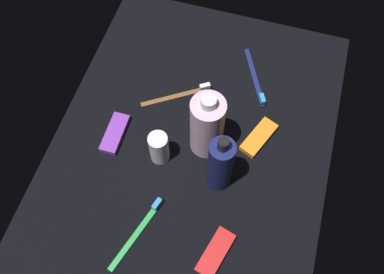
{
  "coord_description": "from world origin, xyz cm",
  "views": [
    {
      "loc": [
        41.52,
        12.28,
        87.53
      ],
      "look_at": [
        0.0,
        0.0,
        3.0
      ],
      "focal_mm": 38.78,
      "sensor_mm": 36.0,
      "label": 1
    }
  ],
  "objects_px": {
    "snack_bar_red": "(215,253)",
    "toothbrush_navy": "(256,80)",
    "toothbrush_green": "(140,229)",
    "snack_bar_purple": "(115,133)",
    "lotion_bottle": "(220,165)",
    "deodorant_stick": "(159,148)",
    "toothbrush_brown": "(180,94)",
    "bodywash_bottle": "(207,126)",
    "snack_bar_orange": "(259,137)"
  },
  "relations": [
    {
      "from": "toothbrush_green",
      "to": "toothbrush_navy",
      "type": "distance_m",
      "value": 0.47
    },
    {
      "from": "bodywash_bottle",
      "to": "toothbrush_brown",
      "type": "height_order",
      "value": "bodywash_bottle"
    },
    {
      "from": "deodorant_stick",
      "to": "toothbrush_navy",
      "type": "distance_m",
      "value": 0.32
    },
    {
      "from": "toothbrush_navy",
      "to": "snack_bar_orange",
      "type": "height_order",
      "value": "toothbrush_navy"
    },
    {
      "from": "lotion_bottle",
      "to": "snack_bar_purple",
      "type": "xyz_separation_m",
      "value": [
        -0.04,
        -0.26,
        -0.08
      ]
    },
    {
      "from": "bodywash_bottle",
      "to": "deodorant_stick",
      "type": "relative_size",
      "value": 2.2
    },
    {
      "from": "snack_bar_purple",
      "to": "deodorant_stick",
      "type": "bearing_deg",
      "value": 78.66
    },
    {
      "from": "toothbrush_navy",
      "to": "snack_bar_purple",
      "type": "bearing_deg",
      "value": -49.29
    },
    {
      "from": "toothbrush_brown",
      "to": "snack_bar_purple",
      "type": "relative_size",
      "value": 1.51
    },
    {
      "from": "snack_bar_red",
      "to": "snack_bar_purple",
      "type": "bearing_deg",
      "value": -108.59
    },
    {
      "from": "bodywash_bottle",
      "to": "deodorant_stick",
      "type": "distance_m",
      "value": 0.12
    },
    {
      "from": "bodywash_bottle",
      "to": "snack_bar_red",
      "type": "distance_m",
      "value": 0.27
    },
    {
      "from": "lotion_bottle",
      "to": "snack_bar_red",
      "type": "xyz_separation_m",
      "value": [
        0.16,
        0.04,
        -0.08
      ]
    },
    {
      "from": "toothbrush_green",
      "to": "snack_bar_purple",
      "type": "relative_size",
      "value": 1.69
    },
    {
      "from": "bodywash_bottle",
      "to": "snack_bar_red",
      "type": "bearing_deg",
      "value": 20.01
    },
    {
      "from": "toothbrush_brown",
      "to": "snack_bar_red",
      "type": "bearing_deg",
      "value": 27.7
    },
    {
      "from": "lotion_bottle",
      "to": "toothbrush_brown",
      "type": "height_order",
      "value": "lotion_bottle"
    },
    {
      "from": "toothbrush_navy",
      "to": "deodorant_stick",
      "type": "bearing_deg",
      "value": -31.7
    },
    {
      "from": "lotion_bottle",
      "to": "toothbrush_brown",
      "type": "relative_size",
      "value": 1.25
    },
    {
      "from": "bodywash_bottle",
      "to": "toothbrush_navy",
      "type": "height_order",
      "value": "bodywash_bottle"
    },
    {
      "from": "toothbrush_brown",
      "to": "snack_bar_orange",
      "type": "distance_m",
      "value": 0.22
    },
    {
      "from": "deodorant_stick",
      "to": "toothbrush_brown",
      "type": "xyz_separation_m",
      "value": [
        -0.17,
        -0.0,
        -0.04
      ]
    },
    {
      "from": "toothbrush_brown",
      "to": "toothbrush_navy",
      "type": "height_order",
      "value": "same"
    },
    {
      "from": "toothbrush_brown",
      "to": "toothbrush_green",
      "type": "distance_m",
      "value": 0.35
    },
    {
      "from": "toothbrush_navy",
      "to": "snack_bar_orange",
      "type": "bearing_deg",
      "value": 15.04
    },
    {
      "from": "toothbrush_navy",
      "to": "snack_bar_red",
      "type": "relative_size",
      "value": 1.61
    },
    {
      "from": "lotion_bottle",
      "to": "snack_bar_red",
      "type": "height_order",
      "value": "lotion_bottle"
    },
    {
      "from": "bodywash_bottle",
      "to": "toothbrush_navy",
      "type": "distance_m",
      "value": 0.24
    },
    {
      "from": "toothbrush_green",
      "to": "snack_bar_red",
      "type": "distance_m",
      "value": 0.17
    },
    {
      "from": "toothbrush_brown",
      "to": "snack_bar_red",
      "type": "distance_m",
      "value": 0.4
    },
    {
      "from": "toothbrush_brown",
      "to": "bodywash_bottle",
      "type": "bearing_deg",
      "value": 41.1
    },
    {
      "from": "deodorant_stick",
      "to": "snack_bar_purple",
      "type": "bearing_deg",
      "value": -100.63
    },
    {
      "from": "lotion_bottle",
      "to": "deodorant_stick",
      "type": "bearing_deg",
      "value": -97.62
    },
    {
      "from": "toothbrush_green",
      "to": "snack_bar_orange",
      "type": "distance_m",
      "value": 0.35
    },
    {
      "from": "toothbrush_brown",
      "to": "snack_bar_purple",
      "type": "distance_m",
      "value": 0.19
    },
    {
      "from": "toothbrush_navy",
      "to": "snack_bar_purple",
      "type": "xyz_separation_m",
      "value": [
        0.25,
        -0.29,
        0.0
      ]
    },
    {
      "from": "toothbrush_navy",
      "to": "snack_bar_red",
      "type": "bearing_deg",
      "value": 1.82
    },
    {
      "from": "deodorant_stick",
      "to": "toothbrush_green",
      "type": "relative_size",
      "value": 0.51
    },
    {
      "from": "toothbrush_green",
      "to": "snack_bar_red",
      "type": "height_order",
      "value": "toothbrush_green"
    },
    {
      "from": "toothbrush_brown",
      "to": "lotion_bottle",
      "type": "bearing_deg",
      "value": 37.69
    },
    {
      "from": "deodorant_stick",
      "to": "toothbrush_green",
      "type": "bearing_deg",
      "value": 4.24
    },
    {
      "from": "bodywash_bottle",
      "to": "toothbrush_brown",
      "type": "distance_m",
      "value": 0.17
    },
    {
      "from": "toothbrush_green",
      "to": "snack_bar_orange",
      "type": "height_order",
      "value": "toothbrush_green"
    },
    {
      "from": "snack_bar_red",
      "to": "toothbrush_navy",
      "type": "bearing_deg",
      "value": -162.91
    },
    {
      "from": "lotion_bottle",
      "to": "toothbrush_navy",
      "type": "bearing_deg",
      "value": 175.56
    },
    {
      "from": "bodywash_bottle",
      "to": "snack_bar_red",
      "type": "height_order",
      "value": "bodywash_bottle"
    },
    {
      "from": "snack_bar_orange",
      "to": "bodywash_bottle",
      "type": "bearing_deg",
      "value": -44.93
    },
    {
      "from": "bodywash_bottle",
      "to": "toothbrush_brown",
      "type": "bearing_deg",
      "value": -138.9
    },
    {
      "from": "lotion_bottle",
      "to": "deodorant_stick",
      "type": "xyz_separation_m",
      "value": [
        -0.02,
        -0.14,
        -0.04
      ]
    },
    {
      "from": "bodywash_bottle",
      "to": "snack_bar_purple",
      "type": "height_order",
      "value": "bodywash_bottle"
    }
  ]
}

